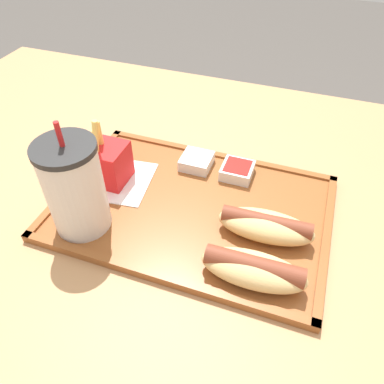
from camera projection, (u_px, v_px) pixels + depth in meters
The scene contains 10 objects.
ground_plane at pixel (175, 383), 1.09m from camera, with size 8.00×8.00×0.00m, color #4C4742.
dining_table at pixel (170, 323), 0.84m from camera, with size 1.29×0.96×0.72m.
food_tray at pixel (192, 208), 0.60m from camera, with size 0.43×0.29×0.01m.
paper_napkin at pixel (112, 179), 0.64m from camera, with size 0.14×0.13×0.00m.
soda_cup at pixel (75, 187), 0.52m from camera, with size 0.09×0.09×0.18m.
hot_dog_far at pixel (254, 269), 0.48m from camera, with size 0.14×0.06×0.04m.
hot_dog_near at pixel (265, 227), 0.53m from camera, with size 0.14×0.06×0.04m.
fries_carton at pixel (104, 162), 0.62m from camera, with size 0.08×0.06×0.12m.
sauce_cup_mayo at pixel (197, 161), 0.66m from camera, with size 0.05×0.05×0.02m.
sauce_cup_ketchup at pixel (237, 170), 0.64m from camera, with size 0.05×0.05×0.02m.
Camera 1 is at (-0.18, 0.37, 1.15)m, focal length 35.00 mm.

